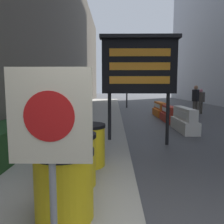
{
  "coord_description": "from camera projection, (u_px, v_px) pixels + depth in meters",
  "views": [
    {
      "loc": [
        -0.36,
        -1.77,
        1.68
      ],
      "look_at": [
        -0.45,
        5.75,
        0.84
      ],
      "focal_mm": 35.0,
      "sensor_mm": 36.0,
      "label": 1
    }
  ],
  "objects": [
    {
      "name": "building_left_facade",
      "position": [
        51.0,
        10.0,
        11.11
      ],
      "size": [
        0.4,
        50.4,
        11.18
      ],
      "color": "#706656",
      "rests_on": "ground_plane"
    },
    {
      "name": "hedge_strip",
      "position": [
        20.0,
        134.0,
        5.65
      ],
      "size": [
        0.9,
        4.28,
        0.7
      ],
      "color": "#1E421E",
      "rests_on": "sidewalk_left"
    },
    {
      "name": "barrel_drum_foreground",
      "position": [
        64.0,
        184.0,
        2.56
      ],
      "size": [
        0.71,
        0.71,
        0.83
      ],
      "color": "yellow",
      "rests_on": "sidewalk_left"
    },
    {
      "name": "barrel_drum_middle",
      "position": [
        74.0,
        159.0,
        3.44
      ],
      "size": [
        0.71,
        0.71,
        0.83
      ],
      "color": "yellow",
      "rests_on": "sidewalk_left"
    },
    {
      "name": "barrel_drum_back",
      "position": [
        88.0,
        145.0,
        4.31
      ],
      "size": [
        0.71,
        0.71,
        0.83
      ],
      "color": "yellow",
      "rests_on": "sidewalk_left"
    },
    {
      "name": "warning_sign",
      "position": [
        50.0,
        129.0,
        1.8
      ],
      "size": [
        0.7,
        0.08,
        1.7
      ],
      "color": "gray",
      "rests_on": "sidewalk_left"
    },
    {
      "name": "message_board",
      "position": [
        139.0,
        66.0,
        6.23
      ],
      "size": [
        2.25,
        0.36,
        3.14
      ],
      "color": "black",
      "rests_on": "ground_plane"
    },
    {
      "name": "jersey_barrier_white",
      "position": [
        184.0,
        121.0,
        8.44
      ],
      "size": [
        0.55,
        2.0,
        0.92
      ],
      "color": "silver",
      "rests_on": "ground_plane"
    },
    {
      "name": "jersey_barrier_red_striped",
      "position": [
        169.0,
        115.0,
        10.79
      ],
      "size": [
        0.55,
        1.89,
        0.78
      ],
      "color": "red",
      "rests_on": "ground_plane"
    },
    {
      "name": "jersey_barrier_orange_near",
      "position": [
        160.0,
        110.0,
        12.92
      ],
      "size": [
        0.59,
        1.95,
        0.82
      ],
      "color": "orange",
      "rests_on": "ground_plane"
    },
    {
      "name": "traffic_cone_near",
      "position": [
        176.0,
        114.0,
        11.54
      ],
      "size": [
        0.32,
        0.32,
        0.57
      ],
      "color": "black",
      "rests_on": "ground_plane"
    },
    {
      "name": "traffic_light_near_curb",
      "position": [
        127.0,
        69.0,
        17.89
      ],
      "size": [
        0.28,
        0.45,
        4.41
      ],
      "color": "#2D2D30",
      "rests_on": "ground_plane"
    },
    {
      "name": "pedestrian_worker",
      "position": [
        196.0,
        98.0,
        12.92
      ],
      "size": [
        0.51,
        0.55,
        1.81
      ],
      "rotation": [
        0.0,
        0.0,
        4.07
      ],
      "color": "#514C42",
      "rests_on": "ground_plane"
    },
    {
      "name": "pedestrian_passerby",
      "position": [
        201.0,
        99.0,
        14.01
      ],
      "size": [
        0.45,
        0.48,
        1.59
      ],
      "rotation": [
        0.0,
        0.0,
        5.37
      ],
      "color": "#514C42",
      "rests_on": "ground_plane"
    }
  ]
}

